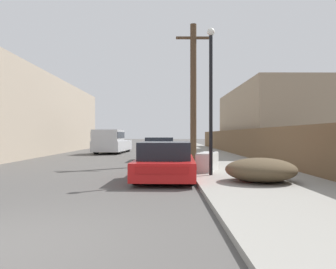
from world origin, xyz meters
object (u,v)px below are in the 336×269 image
at_px(parked_sports_car_red, 166,162).
at_px(utility_pole, 193,91).
at_px(pickup_truck, 111,142).
at_px(discarded_fridge, 207,162).
at_px(car_parked_mid, 160,149).
at_px(brush_pile, 261,170).
at_px(street_lamp, 211,90).

distance_m(parked_sports_car_red, utility_pole, 6.86).
distance_m(parked_sports_car_red, pickup_truck, 15.81).
height_order(discarded_fridge, utility_pole, utility_pole).
height_order(car_parked_mid, brush_pile, car_parked_mid).
height_order(utility_pole, street_lamp, utility_pole).
xyz_separation_m(pickup_truck, street_lamp, (5.87, -15.12, 2.07)).
distance_m(street_lamp, brush_pile, 3.23).
xyz_separation_m(utility_pole, brush_pile, (1.33, -7.40, -3.30)).
relative_size(utility_pole, street_lamp, 1.42).
height_order(car_parked_mid, pickup_truck, pickup_truck).
height_order(pickup_truck, street_lamp, street_lamp).
xyz_separation_m(parked_sports_car_red, pickup_truck, (-4.33, 15.20, 0.36)).
relative_size(discarded_fridge, car_parked_mid, 0.39).
distance_m(car_parked_mid, utility_pole, 4.32).
relative_size(discarded_fridge, parked_sports_car_red, 0.38).
bearing_deg(street_lamp, parked_sports_car_red, -176.91).
bearing_deg(car_parked_mid, street_lamp, -75.70).
xyz_separation_m(discarded_fridge, parked_sports_car_red, (-1.60, -1.45, 0.11)).
bearing_deg(pickup_truck, street_lamp, 115.25).
bearing_deg(pickup_truck, brush_pile, 117.09).
height_order(car_parked_mid, utility_pole, utility_pole).
relative_size(parked_sports_car_red, brush_pile, 2.20).
relative_size(car_parked_mid, street_lamp, 0.89).
relative_size(parked_sports_car_red, utility_pole, 0.64).
distance_m(utility_pole, street_lamp, 5.87).
relative_size(parked_sports_car_red, street_lamp, 0.91).
bearing_deg(street_lamp, brush_pile, -51.85).
bearing_deg(brush_pile, street_lamp, 128.15).
height_order(pickup_truck, brush_pile, pickup_truck).
bearing_deg(discarded_fridge, utility_pole, 109.62).
bearing_deg(parked_sports_car_red, discarded_fridge, 45.07).
bearing_deg(pickup_truck, parked_sports_car_red, 109.94).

